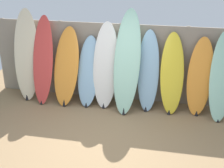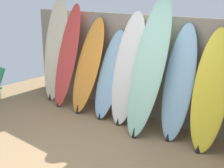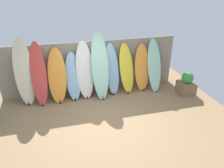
{
  "view_description": "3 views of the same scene",
  "coord_description": "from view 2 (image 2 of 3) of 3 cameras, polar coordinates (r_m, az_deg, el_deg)",
  "views": [
    {
      "loc": [
        1.14,
        -4.7,
        3.27
      ],
      "look_at": [
        0.06,
        0.63,
        0.94
      ],
      "focal_mm": 50.0,
      "sensor_mm": 36.0,
      "label": 1
    },
    {
      "loc": [
        2.81,
        -2.36,
        2.16
      ],
      "look_at": [
        0.29,
        0.56,
        1.02
      ],
      "focal_mm": 50.0,
      "sensor_mm": 36.0,
      "label": 2
    },
    {
      "loc": [
        -1.11,
        -5.05,
        3.66
      ],
      "look_at": [
        0.32,
        0.42,
        0.93
      ],
      "focal_mm": 35.0,
      "sensor_mm": 36.0,
      "label": 3
    }
  ],
  "objects": [
    {
      "name": "surfboard_seafoam_5",
      "position": [
        4.8,
        6.78,
        3.33
      ],
      "size": [
        0.6,
        0.84,
        2.18
      ],
      "color": "#9ED6BC",
      "rests_on": "ground"
    },
    {
      "name": "fence_back",
      "position": [
        5.35,
        7.8,
        2.68
      ],
      "size": [
        6.08,
        0.11,
        1.8
      ],
      "color": "gray",
      "rests_on": "ground"
    },
    {
      "name": "surfboard_yellow_7",
      "position": [
        4.52,
        17.63,
        -1.21
      ],
      "size": [
        0.57,
        0.67,
        1.71
      ],
      "color": "yellow",
      "rests_on": "ground"
    },
    {
      "name": "surfboard_skyblue_3",
      "position": [
        5.49,
        -0.4,
        1.69
      ],
      "size": [
        0.51,
        0.66,
        1.54
      ],
      "color": "#8CB7D6",
      "rests_on": "ground"
    },
    {
      "name": "surfboard_white_4",
      "position": [
        5.21,
        2.88,
        2.73
      ],
      "size": [
        0.56,
        0.59,
        1.87
      ],
      "color": "white",
      "rests_on": "ground"
    },
    {
      "name": "surfboard_cream_0",
      "position": [
        6.48,
        -10.27,
        6.25
      ],
      "size": [
        0.63,
        0.56,
        2.1
      ],
      "color": "beige",
      "rests_on": "ground"
    },
    {
      "name": "surfboard_orange_2",
      "position": [
        5.78,
        -4.42,
        3.34
      ],
      "size": [
        0.63,
        0.74,
        1.73
      ],
      "color": "orange",
      "rests_on": "ground"
    },
    {
      "name": "ground",
      "position": [
        4.26,
        -8.14,
        -14.18
      ],
      "size": [
        7.68,
        7.68,
        0.0
      ],
      "primitive_type": "plane",
      "color": "#8E704C"
    },
    {
      "name": "surfboard_skyblue_6",
      "position": [
        4.75,
        12.11,
        0.15
      ],
      "size": [
        0.51,
        0.6,
        1.74
      ],
      "color": "#8CB7D6",
      "rests_on": "ground"
    },
    {
      "name": "surfboard_red_1",
      "position": [
        6.14,
        -8.17,
        5.1
      ],
      "size": [
        0.5,
        0.69,
        1.96
      ],
      "color": "#D13D38",
      "rests_on": "ground"
    }
  ]
}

